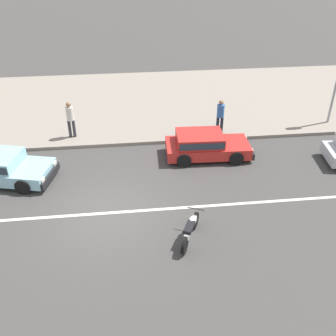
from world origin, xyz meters
TOP-DOWN VIEW (x-y plane):
  - ground_plane at (0.00, 0.00)m, footprint 160.00×160.00m
  - lane_centre_stripe at (0.00, 0.00)m, footprint 50.40×0.14m
  - kerb_strip at (0.00, 9.88)m, footprint 68.00×10.00m
  - hatchback_pale_blue_0 at (-4.10, 2.68)m, footprint 4.04×2.56m
  - hatchback_red_2 at (4.20, 3.54)m, footprint 3.73×1.87m
  - motorcycle_0 at (2.73, -1.64)m, footprint 0.95×1.70m
  - pedestrian_near_clock at (-1.63, 5.81)m, footprint 0.34×0.34m
  - pedestrian_by_shop at (5.29, 5.46)m, footprint 0.34×0.34m

SIDE VIEW (x-z plane):
  - ground_plane at x=0.00m, z-range 0.00..0.00m
  - lane_centre_stripe at x=0.00m, z-range 0.00..0.01m
  - kerb_strip at x=0.00m, z-range 0.00..0.15m
  - motorcycle_0 at x=2.73m, z-range 0.02..0.82m
  - hatchback_red_2 at x=4.20m, z-range 0.04..1.14m
  - hatchback_pale_blue_0 at x=-4.10m, z-range 0.04..1.14m
  - pedestrian_by_shop at x=5.29m, z-range 0.28..1.93m
  - pedestrian_near_clock at x=-1.63m, z-range 0.30..2.02m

